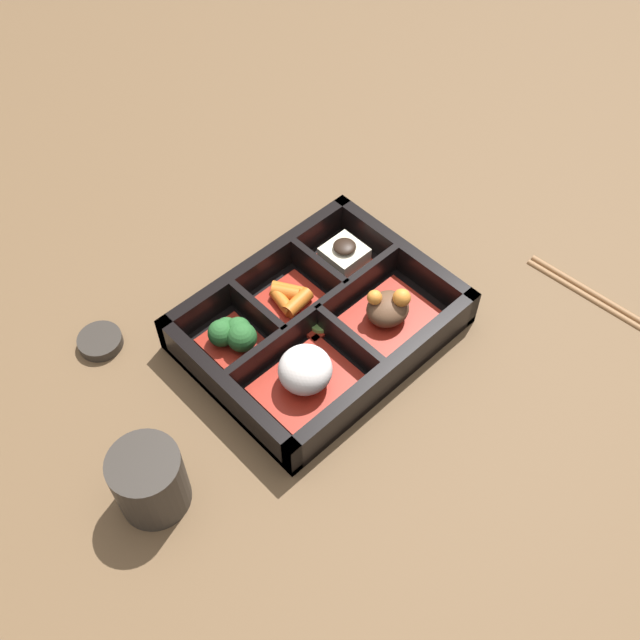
# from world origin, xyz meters

# --- Properties ---
(ground_plane) EXTENTS (3.00, 3.00, 0.00)m
(ground_plane) POSITION_xyz_m (0.00, 0.00, 0.00)
(ground_plane) COLOR brown
(bento_base) EXTENTS (0.27, 0.21, 0.01)m
(bento_base) POSITION_xyz_m (0.00, 0.00, 0.01)
(bento_base) COLOR black
(bento_base) RESTS_ON ground_plane
(bento_rim) EXTENTS (0.27, 0.21, 0.05)m
(bento_rim) POSITION_xyz_m (-0.00, -0.00, 0.02)
(bento_rim) COLOR black
(bento_rim) RESTS_ON ground_plane
(bowl_stew) EXTENTS (0.10, 0.07, 0.05)m
(bowl_stew) POSITION_xyz_m (-0.06, 0.04, 0.03)
(bowl_stew) COLOR maroon
(bowl_stew) RESTS_ON bento_base
(bowl_rice) EXTENTS (0.10, 0.07, 0.05)m
(bowl_rice) POSITION_xyz_m (0.06, 0.04, 0.03)
(bowl_rice) COLOR maroon
(bowl_rice) RESTS_ON bento_base
(bowl_tofu) EXTENTS (0.05, 0.06, 0.04)m
(bowl_tofu) POSITION_xyz_m (-0.08, -0.05, 0.02)
(bowl_tofu) COLOR maroon
(bowl_tofu) RESTS_ON bento_base
(bowl_carrots) EXTENTS (0.07, 0.06, 0.02)m
(bowl_carrots) POSITION_xyz_m (0.00, -0.05, 0.02)
(bowl_carrots) COLOR maroon
(bowl_carrots) RESTS_ON bento_base
(bowl_greens) EXTENTS (0.06, 0.06, 0.04)m
(bowl_greens) POSITION_xyz_m (0.08, -0.05, 0.03)
(bowl_greens) COLOR maroon
(bowl_greens) RESTS_ON bento_base
(bowl_pickles) EXTENTS (0.04, 0.03, 0.01)m
(bowl_pickles) POSITION_xyz_m (-0.00, -0.00, 0.01)
(bowl_pickles) COLOR maroon
(bowl_pickles) RESTS_ON bento_base
(tea_cup) EXTENTS (0.07, 0.07, 0.07)m
(tea_cup) POSITION_xyz_m (0.24, 0.03, 0.04)
(tea_cup) COLOR #2D2823
(tea_cup) RESTS_ON ground_plane
(chopsticks) EXTENTS (0.03, 0.22, 0.01)m
(chopsticks) POSITION_xyz_m (-0.26, 0.20, 0.00)
(chopsticks) COLOR brown
(chopsticks) RESTS_ON ground_plane
(sauce_dish) EXTENTS (0.05, 0.05, 0.01)m
(sauce_dish) POSITION_xyz_m (0.18, -0.15, 0.01)
(sauce_dish) COLOR #2D2823
(sauce_dish) RESTS_ON ground_plane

